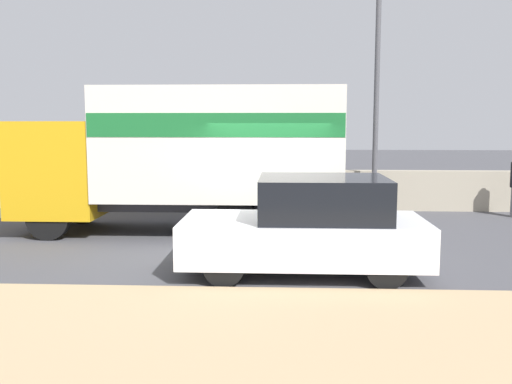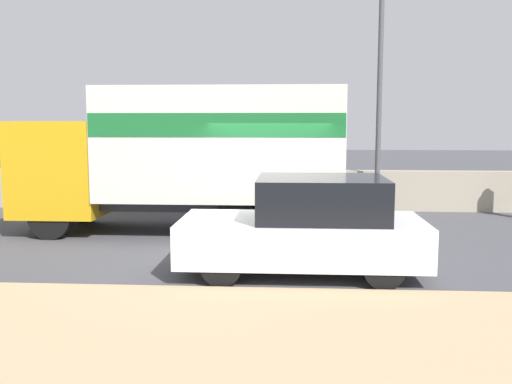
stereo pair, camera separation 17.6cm
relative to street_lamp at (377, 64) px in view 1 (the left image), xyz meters
The scene contains 5 objects.
ground_plane 7.06m from the street_lamp, 118.62° to the right, with size 80.00×80.00×0.00m, color #47474C.
stone_wall_backdrop 4.51m from the street_lamp, 164.90° to the left, with size 60.00×0.35×1.14m.
street_lamp is the anchor object (origin of this frame).
box_truck 5.74m from the street_lamp, 149.56° to the right, with size 7.28×2.49×3.28m.
car_hatchback 7.29m from the street_lamp, 108.24° to the right, with size 4.02×1.86×1.63m.
Camera 1 is at (0.30, -10.48, 2.55)m, focal length 40.00 mm.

